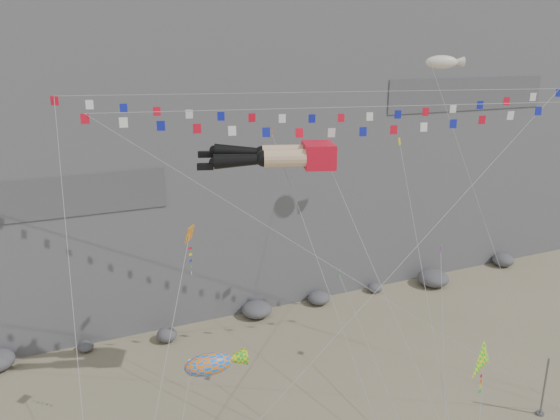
% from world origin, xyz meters
% --- Properties ---
extents(cliff, '(80.00, 28.00, 50.00)m').
position_xyz_m(cliff, '(0.00, 32.00, 25.00)').
color(cliff, slate).
rests_on(cliff, ground).
extents(talus_boulders, '(60.00, 3.00, 1.20)m').
position_xyz_m(talus_boulders, '(0.00, 17.00, 0.60)').
color(talus_boulders, '#5A5A5F').
rests_on(talus_boulders, ground).
extents(anchor_pole_right, '(0.12, 0.12, 4.02)m').
position_xyz_m(anchor_pole_right, '(11.57, -2.45, 2.01)').
color(anchor_pole_right, slate).
rests_on(anchor_pole_right, ground).
extents(legs_kite, '(9.88, 15.42, 20.64)m').
position_xyz_m(legs_kite, '(-2.90, 5.30, 16.33)').
color(legs_kite, red).
rests_on(legs_kite, ground).
extents(flag_banner_upper, '(33.54, 16.65, 28.87)m').
position_xyz_m(flag_banner_upper, '(1.91, 8.89, 19.45)').
color(flag_banner_upper, red).
rests_on(flag_banner_upper, ground).
extents(flag_banner_lower, '(29.02, 11.50, 23.82)m').
position_xyz_m(flag_banner_lower, '(1.51, 5.46, 18.84)').
color(flag_banner_lower, red).
rests_on(flag_banner_lower, ground).
extents(harlequin_kite, '(6.72, 9.08, 16.27)m').
position_xyz_m(harlequin_kite, '(-8.81, 3.76, 12.90)').
color(harlequin_kite, red).
rests_on(harlequin_kite, ground).
extents(fish_windsock, '(5.82, 4.95, 8.99)m').
position_xyz_m(fish_windsock, '(-8.87, 0.87, 6.93)').
color(fish_windsock, orange).
rests_on(fish_windsock, ground).
extents(delta_kite, '(5.58, 5.32, 8.85)m').
position_xyz_m(delta_kite, '(4.84, -3.74, 6.32)').
color(delta_kite, yellow).
rests_on(delta_kite, ground).
extents(blimp_windsock, '(3.76, 12.02, 23.85)m').
position_xyz_m(blimp_windsock, '(11.84, 9.95, 21.14)').
color(blimp_windsock, beige).
rests_on(blimp_windsock, ground).
extents(small_kite_a, '(2.30, 14.01, 21.84)m').
position_xyz_m(small_kite_a, '(-2.44, 7.40, 16.88)').
color(small_kite_a, '#E15613').
rests_on(small_kite_a, ground).
extents(small_kite_b, '(6.87, 9.92, 14.73)m').
position_xyz_m(small_kite_b, '(7.71, 3.55, 9.31)').
color(small_kite_b, '#B322C6').
rests_on(small_kite_b, ground).
extents(small_kite_c, '(1.03, 12.30, 14.84)m').
position_xyz_m(small_kite_c, '(0.18, 3.47, 8.97)').
color(small_kite_c, green).
rests_on(small_kite_c, ground).
extents(small_kite_d, '(6.68, 16.20, 23.02)m').
position_xyz_m(small_kite_d, '(7.59, 8.44, 15.54)').
color(small_kite_d, gold).
rests_on(small_kite_d, ground).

